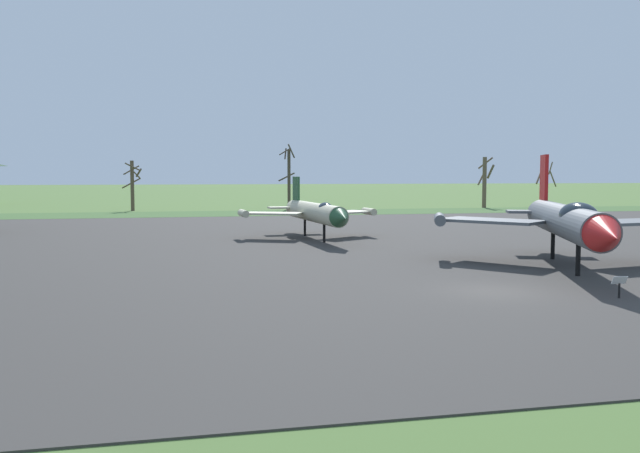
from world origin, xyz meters
The scene contains 10 objects.
ground_plane centered at (0.00, 0.00, 0.00)m, with size 600.00×600.00×0.00m, color #4C6B33.
asphalt_apron centered at (0.00, 19.18, 0.03)m, with size 100.79×63.94×0.05m, color #383533.
grass_verge_strip centered at (0.00, 57.15, 0.03)m, with size 160.79×12.00×0.06m, color #3C5D2D.
jet_fighter_front_right centered at (-2.47, 23.21, 2.04)m, with size 10.43×14.27×4.59m.
jet_fighter_rear_center centered at (6.73, 5.57, 2.44)m, with size 13.18×16.82×5.94m.
info_placard_rear_center centered at (3.93, -2.42, 0.57)m, with size 0.61×0.21×0.90m.
bare_tree_far_left centered at (-17.33, 66.97, 3.59)m, with size 2.68×2.59×6.55m.
bare_tree_left_of_center centered at (3.23, 66.26, 4.47)m, with size 2.37×2.21×8.85m.
bare_tree_center centered at (30.96, 63.76, 3.87)m, with size 2.48×2.54×7.22m.
bare_tree_right_of_center centered at (42.26, 66.84, 3.35)m, with size 3.25×3.26×6.61m.
Camera 1 is at (-12.86, -24.95, 4.78)m, focal length 38.11 mm.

